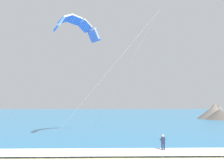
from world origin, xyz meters
TOP-DOWN VIEW (x-y plane):
  - sea at (0.00, 71.82)m, footprint 200.00×120.00m
  - surf_foam at (0.00, 12.82)m, footprint 200.00×3.13m
  - surfboard at (-1.04, 13.45)m, footprint 0.51×1.42m
  - kitesurfer at (-1.04, 13.47)m, footprint 0.55×0.53m
  - kite_primary at (-10.32, 20.91)m, footprint 11.83×10.11m
  - headland_right at (23.22, 52.92)m, footprint 9.56×11.25m

SIDE VIEW (x-z plane):
  - surfboard at x=-1.04m, z-range -0.02..0.07m
  - sea at x=0.00m, z-range 0.00..0.20m
  - surf_foam at x=0.00m, z-range 0.20..0.24m
  - kitesurfer at x=-1.04m, z-range 0.10..1.79m
  - headland_right at x=23.22m, z-range -0.41..3.95m
  - kite_primary at x=-10.32m, z-range 7.41..22.21m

